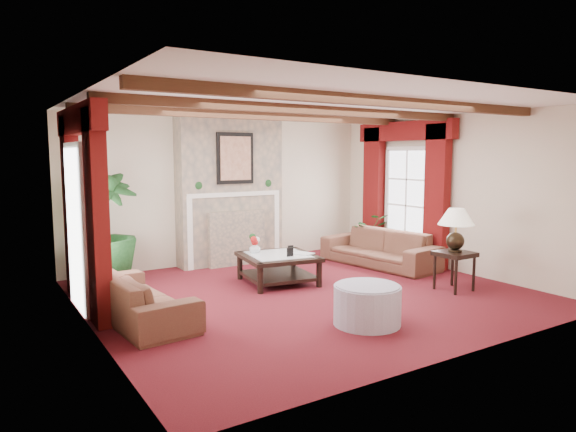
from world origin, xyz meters
TOP-DOWN VIEW (x-y plane):
  - floor at (0.00, 0.00)m, footprint 6.00×6.00m
  - ceiling at (0.00, 0.00)m, footprint 6.00×6.00m
  - back_wall at (0.00, 2.75)m, footprint 6.00×0.02m
  - left_wall at (-3.00, 0.00)m, footprint 0.02×5.50m
  - right_wall at (3.00, 0.00)m, footprint 0.02×5.50m
  - ceiling_beams at (0.00, 0.00)m, footprint 6.00×3.00m
  - fireplace at (0.00, 2.55)m, footprint 2.00×0.52m
  - french_door_left at (-2.97, 1.00)m, footprint 0.10×1.10m
  - french_door_right at (2.97, 1.00)m, footprint 0.10×1.10m
  - curtains_left at (-2.86, 1.00)m, footprint 0.20×2.40m
  - curtains_right at (2.86, 1.00)m, footprint 0.20×2.40m
  - sofa_left at (-2.43, 0.13)m, footprint 2.10×0.93m
  - sofa_right at (2.18, 0.88)m, footprint 2.38×1.26m
  - potted_palm at (-2.41, 2.02)m, footprint 2.08×2.43m
  - small_plant at (2.58, 1.67)m, footprint 1.09×1.14m
  - coffee_table at (-0.04, 0.77)m, footprint 1.26×1.26m
  - side_table at (1.96, -1.00)m, footprint 0.50×0.50m
  - ottoman at (-0.18, -1.50)m, footprint 0.80×0.80m
  - table_lamp at (1.96, -1.00)m, footprint 0.53×0.53m
  - flower_vase at (-0.29, 1.08)m, footprint 0.20×0.20m
  - book at (0.20, 0.55)m, footprint 0.25×0.18m
  - photo_frame_a at (0.02, 0.52)m, footprint 0.11×0.02m
  - photo_frame_b at (0.22, 0.82)m, footprint 0.09×0.03m

SIDE VIEW (x-z plane):
  - floor at x=0.00m, z-range 0.00..0.00m
  - coffee_table at x=-0.04m, z-range 0.00..0.45m
  - ottoman at x=-0.18m, z-range 0.00..0.47m
  - side_table at x=1.96m, z-range 0.00..0.58m
  - small_plant at x=2.58m, z-range 0.00..0.67m
  - sofa_left at x=-2.43m, z-range 0.00..0.78m
  - sofa_right at x=2.18m, z-range 0.00..0.86m
  - photo_frame_b at x=0.22m, z-range 0.45..0.57m
  - potted_palm at x=-2.41m, z-range 0.00..1.03m
  - photo_frame_a at x=0.02m, z-range 0.45..0.60m
  - flower_vase at x=-0.29m, z-range 0.45..0.63m
  - book at x=0.20m, z-range 0.45..0.77m
  - table_lamp at x=1.96m, z-range 0.58..1.25m
  - back_wall at x=0.00m, z-range 0.00..2.70m
  - left_wall at x=-3.00m, z-range 0.00..2.70m
  - right_wall at x=3.00m, z-range 0.00..2.70m
  - french_door_left at x=-2.97m, z-range 1.05..3.21m
  - french_door_right at x=2.97m, z-range 1.05..3.21m
  - curtains_left at x=-2.86m, z-range 1.28..3.83m
  - curtains_right at x=2.86m, z-range 1.28..3.83m
  - ceiling_beams at x=0.00m, z-range 2.58..2.70m
  - ceiling at x=0.00m, z-range 2.70..2.70m
  - fireplace at x=0.00m, z-range 1.35..4.05m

